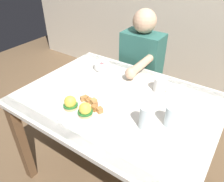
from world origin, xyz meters
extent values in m
plane|color=brown|center=(0.00, 0.00, 0.00)|extent=(6.00, 6.00, 0.00)
cube|color=white|center=(0.00, 0.00, 0.73)|extent=(1.20, 0.90, 0.03)
cube|color=#3F7F51|center=(0.00, -0.40, 0.74)|extent=(1.20, 0.06, 0.00)
cube|color=#3F7F51|center=(0.00, 0.40, 0.74)|extent=(1.20, 0.06, 0.00)
cube|color=brown|center=(-0.55, -0.40, 0.36)|extent=(0.06, 0.06, 0.71)
cube|color=brown|center=(-0.55, 0.40, 0.36)|extent=(0.06, 0.06, 0.71)
cube|color=brown|center=(0.55, 0.40, 0.36)|extent=(0.06, 0.06, 0.71)
cylinder|color=white|center=(-0.11, -0.24, 0.75)|extent=(0.27, 0.27, 0.01)
cylinder|color=tan|center=(-0.16, -0.25, 0.76)|extent=(0.08, 0.08, 0.02)
cylinder|color=#286B2D|center=(-0.16, -0.25, 0.78)|extent=(0.08, 0.08, 0.01)
sphere|color=yellow|center=(-0.16, -0.25, 0.80)|extent=(0.07, 0.07, 0.07)
cylinder|color=tan|center=(-0.05, -0.25, 0.76)|extent=(0.08, 0.08, 0.02)
cylinder|color=#286B2D|center=(-0.05, -0.25, 0.78)|extent=(0.08, 0.08, 0.01)
sphere|color=yellow|center=(-0.05, -0.25, 0.80)|extent=(0.07, 0.07, 0.07)
cube|color=tan|center=(-0.07, -0.15, 0.77)|extent=(0.04, 0.04, 0.04)
cube|color=#AD7038|center=(-0.04, -0.19, 0.77)|extent=(0.03, 0.03, 0.03)
cube|color=#B77A42|center=(-0.15, -0.15, 0.77)|extent=(0.03, 0.03, 0.03)
cube|color=#B77A42|center=(-0.11, -0.15, 0.77)|extent=(0.03, 0.03, 0.03)
cube|color=#B77A42|center=(0.00, -0.18, 0.77)|extent=(0.04, 0.04, 0.03)
cube|color=#AD7038|center=(-0.14, -0.14, 0.77)|extent=(0.03, 0.03, 0.03)
cube|color=#AD7038|center=(-0.10, -0.14, 0.77)|extent=(0.03, 0.03, 0.03)
cube|color=#B77A42|center=(-0.06, -0.16, 0.77)|extent=(0.04, 0.04, 0.04)
cylinder|color=white|center=(-0.32, 0.26, 0.74)|extent=(0.10, 0.10, 0.01)
cylinder|color=white|center=(-0.32, 0.26, 0.77)|extent=(0.12, 0.12, 0.04)
cube|color=#B7E093|center=(-0.29, 0.25, 0.78)|extent=(0.03, 0.03, 0.03)
cube|color=#F4A85B|center=(-0.34, 0.24, 0.77)|extent=(0.03, 0.03, 0.03)
cube|color=#EA6B70|center=(-0.31, 0.25, 0.78)|extent=(0.03, 0.03, 0.03)
cube|color=#F4DB66|center=(-0.31, 0.26, 0.77)|extent=(0.03, 0.03, 0.02)
cylinder|color=white|center=(0.18, 0.23, 0.79)|extent=(0.08, 0.08, 0.09)
cylinder|color=black|center=(0.18, 0.23, 0.83)|extent=(0.07, 0.07, 0.01)
torus|color=white|center=(0.22, 0.23, 0.79)|extent=(0.06, 0.01, 0.06)
cube|color=silver|center=(0.04, 0.05, 0.74)|extent=(0.12, 0.04, 0.00)
cube|color=silver|center=(-0.04, 0.06, 0.74)|extent=(0.04, 0.03, 0.00)
cylinder|color=silver|center=(0.36, -0.04, 0.80)|extent=(0.07, 0.07, 0.12)
cylinder|color=silver|center=(0.36, -0.04, 0.78)|extent=(0.06, 0.06, 0.09)
cylinder|color=silver|center=(0.26, -0.13, 0.81)|extent=(0.07, 0.07, 0.13)
cylinder|color=silver|center=(0.26, -0.13, 0.78)|extent=(0.06, 0.06, 0.09)
cylinder|color=#33333D|center=(-0.25, 0.53, 0.23)|extent=(0.11, 0.11, 0.45)
cylinder|color=#33333D|center=(-0.07, 0.53, 0.23)|extent=(0.11, 0.11, 0.45)
cube|color=#2D665B|center=(-0.16, 0.63, 0.70)|extent=(0.34, 0.20, 0.50)
sphere|color=#DBAD89|center=(-0.16, 0.63, 1.04)|extent=(0.19, 0.19, 0.19)
cylinder|color=#DBAD89|center=(-0.04, 0.38, 0.80)|extent=(0.06, 0.30, 0.06)
sphere|color=#DBAD89|center=(-0.04, 0.23, 0.80)|extent=(0.08, 0.08, 0.08)
camera|label=1|loc=(0.59, -0.92, 1.52)|focal=34.49mm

